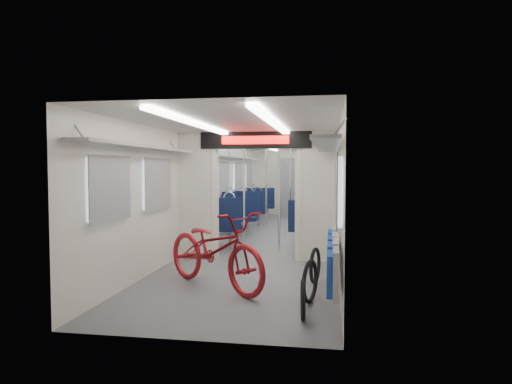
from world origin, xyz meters
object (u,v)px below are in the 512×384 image
(bike_hoop_a, at_px, (303,302))
(stanchion_far_right, at_px, (290,187))
(stanchion_far_left, at_px, (266,187))
(stanchion_near_right, at_px, (279,194))
(seat_bay_near_left, at_px, (230,215))
(seat_bay_near_right, at_px, (313,217))
(bicycle, at_px, (215,249))
(seat_bay_far_right, at_px, (316,205))
(bike_hoop_b, at_px, (310,283))
(stanchion_near_left, at_px, (244,194))
(bike_hoop_c, at_px, (315,267))
(seat_bay_far_left, at_px, (256,204))
(flip_bench, at_px, (333,258))

(bike_hoop_a, relative_size, stanchion_far_right, 0.20)
(bike_hoop_a, xyz_separation_m, stanchion_far_left, (-1.42, 7.29, 0.95))
(stanchion_near_right, bearing_deg, seat_bay_near_left, 136.10)
(seat_bay_near_right, height_order, stanchion_far_left, stanchion_far_left)
(seat_bay_near_right, bearing_deg, bicycle, -105.54)
(seat_bay_far_right, height_order, stanchion_near_right, stanchion_near_right)
(bike_hoop_b, height_order, seat_bay_near_right, seat_bay_near_right)
(seat_bay_far_right, xyz_separation_m, stanchion_near_right, (-0.61, -4.45, 0.59))
(bike_hoop_b, height_order, stanchion_near_left, stanchion_near_left)
(seat_bay_far_right, height_order, stanchion_far_right, stanchion_far_right)
(bike_hoop_b, distance_m, stanchion_far_left, 6.87)
(stanchion_near_right, bearing_deg, seat_bay_near_right, 66.12)
(stanchion_near_right, bearing_deg, bike_hoop_c, -72.16)
(bike_hoop_c, distance_m, seat_bay_far_left, 7.61)
(stanchion_far_left, bearing_deg, seat_bay_near_left, -105.11)
(bike_hoop_b, height_order, stanchion_far_right, stanchion_far_right)
(seat_bay_near_left, relative_size, stanchion_far_right, 1.01)
(seat_bay_far_left, xyz_separation_m, stanchion_far_left, (0.55, -1.62, 0.60))
(bike_hoop_b, distance_m, seat_bay_far_left, 8.51)
(bike_hoop_c, distance_m, seat_bay_far_right, 6.90)
(flip_bench, relative_size, seat_bay_near_left, 0.90)
(stanchion_near_right, bearing_deg, bike_hoop_b, -77.42)
(seat_bay_far_right, relative_size, stanchion_far_left, 0.97)
(seat_bay_far_left, bearing_deg, stanchion_far_right, -57.48)
(seat_bay_near_right, relative_size, stanchion_far_left, 0.92)
(bike_hoop_b, xyz_separation_m, stanchion_far_left, (-1.47, 6.65, 0.91))
(bicycle, xyz_separation_m, seat_bay_far_right, (1.18, 7.32, 0.02))
(seat_bay_near_right, bearing_deg, seat_bay_far_left, 118.04)
(bicycle, xyz_separation_m, stanchion_far_left, (-0.14, 6.14, 0.61))
(bike_hoop_b, relative_size, bike_hoop_c, 1.03)
(bicycle, relative_size, seat_bay_near_right, 0.98)
(bicycle, relative_size, bike_hoop_a, 4.56)
(bicycle, distance_m, seat_bay_near_right, 4.40)
(flip_bench, height_order, stanchion_near_right, stanchion_near_right)
(stanchion_far_left, bearing_deg, seat_bay_far_right, 42.01)
(seat_bay_far_right, bearing_deg, seat_bay_near_right, -90.00)
(bike_hoop_a, bearing_deg, bicycle, 137.85)
(bike_hoop_c, height_order, stanchion_near_left, stanchion_near_left)
(bike_hoop_c, xyz_separation_m, seat_bay_far_right, (-0.18, 6.89, 0.33))
(bicycle, distance_m, stanchion_near_left, 2.60)
(bike_hoop_c, bearing_deg, seat_bay_near_right, 92.70)
(bike_hoop_a, relative_size, seat_bay_near_left, 0.19)
(bicycle, distance_m, flip_bench, 1.70)
(stanchion_near_right, xyz_separation_m, stanchion_far_right, (-0.03, 2.95, 0.00))
(bike_hoop_c, relative_size, stanchion_far_right, 0.23)
(stanchion_far_left, bearing_deg, stanchion_near_right, -77.71)
(seat_bay_far_left, distance_m, stanchion_far_left, 1.81)
(flip_bench, xyz_separation_m, stanchion_near_left, (-1.66, 3.11, 0.57))
(seat_bay_far_right, distance_m, stanchion_far_right, 1.73)
(flip_bench, xyz_separation_m, stanchion_near_right, (-1.03, 3.45, 0.57))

